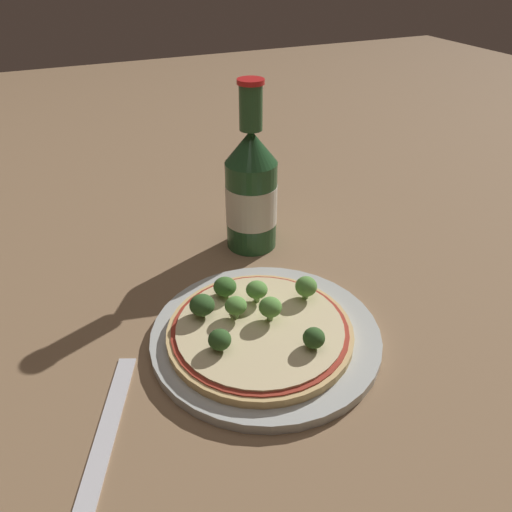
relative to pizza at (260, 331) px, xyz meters
The scene contains 13 objects.
ground_plane 0.03m from the pizza, 58.77° to the left, with size 3.00×3.00×0.00m, color #846647.
plate 0.02m from the pizza, 22.23° to the left, with size 0.25×0.25×0.01m.
pizza is the anchor object (origin of this frame).
broccoli_floret_0 0.07m from the pizza, 55.09° to the right, with size 0.02×0.02×0.02m.
broccoli_floret_1 0.05m from the pizza, 68.44° to the left, with size 0.02×0.02×0.03m.
broccoli_floret_2 0.08m from the pizza, 19.32° to the left, with size 0.03×0.03×0.03m.
broccoli_floret_3 0.07m from the pizza, 102.91° to the left, with size 0.03×0.03×0.02m.
broccoli_floret_4 0.03m from the pizza, 25.10° to the left, with size 0.03×0.03×0.03m.
broccoli_floret_5 0.04m from the pizza, 125.38° to the left, with size 0.02×0.02×0.03m.
broccoli_floret_6 0.06m from the pizza, 163.06° to the right, with size 0.02×0.02×0.02m.
broccoli_floret_7 0.07m from the pizza, 140.47° to the left, with size 0.03×0.03×0.03m.
beer_bottle 0.22m from the pizza, 68.99° to the left, with size 0.07×0.07×0.23m.
fork 0.19m from the pizza, 163.13° to the right, with size 0.09×0.18×0.00m.
Camera 1 is at (-0.19, -0.40, 0.38)m, focal length 35.00 mm.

